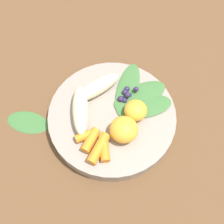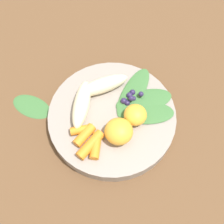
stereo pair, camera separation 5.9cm
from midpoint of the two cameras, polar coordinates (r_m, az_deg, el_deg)
name	(u,v)px [view 1 (the left image)]	position (r m, az deg, el deg)	size (l,w,h in m)	color
ground_plane	(112,121)	(0.63, -2.69, -1.94)	(2.40, 2.40, 0.00)	brown
bowl	(112,117)	(0.62, -2.75, -1.34)	(0.27, 0.27, 0.03)	gray
banana_peeled_left	(80,110)	(0.59, -9.02, 0.14)	(0.11, 0.03, 0.03)	beige
banana_peeled_right	(97,87)	(0.62, -5.68, 4.54)	(0.11, 0.03, 0.03)	beige
orange_segment_near	(136,110)	(0.59, 1.76, 0.05)	(0.05, 0.05, 0.03)	#F4A833
orange_segment_far	(124,129)	(0.56, -0.68, -3.72)	(0.06, 0.06, 0.04)	#F4A833
carrot_front	(86,135)	(0.58, -7.93, -4.78)	(0.02, 0.02, 0.05)	orange
carrot_mid_left	(91,140)	(0.57, -7.18, -5.76)	(0.02, 0.02, 0.05)	orange
carrot_mid_right	(99,148)	(0.56, -5.64, -7.35)	(0.02, 0.02, 0.06)	orange
carrot_rear	(104,148)	(0.56, -4.53, -7.34)	(0.02, 0.02, 0.05)	orange
blueberry_pile	(126,94)	(0.61, 0.01, 3.19)	(0.03, 0.04, 0.02)	#2D234C
coconut_shred_patch	(131,86)	(0.63, 1.09, 4.75)	(0.04, 0.04, 0.00)	white
kale_leaf_left	(144,106)	(0.61, 3.49, 0.88)	(0.12, 0.05, 0.01)	#3D7038
kale_leaf_right	(140,95)	(0.62, 2.74, 3.01)	(0.12, 0.05, 0.01)	#3D7038
kale_leaf_rear	(126,88)	(0.63, 0.12, 4.43)	(0.14, 0.05, 0.01)	#3D7038
kale_leaf_stray	(28,122)	(0.66, -18.61, -2.09)	(0.09, 0.05, 0.01)	#3D7038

